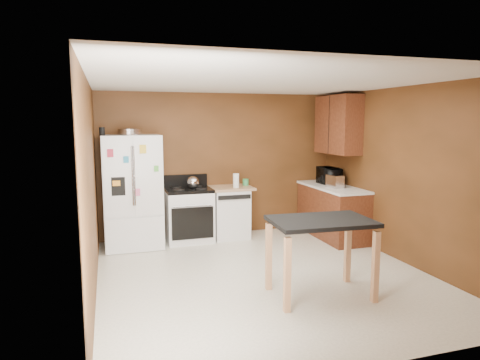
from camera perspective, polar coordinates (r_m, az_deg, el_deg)
name	(u,v)px	position (r m, az deg, el deg)	size (l,w,h in m)	color
floor	(264,275)	(5.78, 3.24, -12.57)	(4.50, 4.50, 0.00)	white
ceiling	(266,82)	(5.43, 3.46, 12.96)	(4.50, 4.50, 0.00)	white
wall_back	(220,164)	(7.60, -2.63, 2.08)	(4.20, 4.20, 0.00)	brown
wall_front	(366,220)	(3.49, 16.51, -5.17)	(4.20, 4.20, 0.00)	brown
wall_left	(91,189)	(5.13, -19.21, -1.17)	(4.50, 4.50, 0.00)	brown
wall_right	(403,175)	(6.50, 20.94, 0.58)	(4.50, 4.50, 0.00)	brown
roasting_pan	(130,132)	(6.96, -14.50, 6.24)	(0.38, 0.38, 0.09)	silver
pen_cup	(102,131)	(6.80, -17.92, 6.19)	(0.08, 0.08, 0.12)	black
kettle	(193,182)	(7.15, -6.29, -0.32)	(0.21, 0.21, 0.21)	silver
paper_towel	(236,181)	(7.28, -0.54, -0.07)	(0.10, 0.10, 0.24)	white
green_canister	(246,182)	(7.52, 0.75, -0.29)	(0.11, 0.11, 0.12)	#38934E
toaster	(335,181)	(7.39, 12.54, -0.17)	(0.18, 0.29, 0.21)	silver
microwave	(329,177)	(7.76, 11.84, 0.45)	(0.49, 0.33, 0.27)	black
refrigerator	(133,192)	(7.03, -14.13, -1.50)	(0.90, 0.80, 1.80)	white
gas_range	(189,214)	(7.27, -6.84, -4.53)	(0.76, 0.68, 1.10)	white
dishwasher	(230,212)	(7.46, -1.41, -4.24)	(0.78, 0.63, 0.89)	white
right_cabinets	(334,185)	(7.62, 12.39, -0.67)	(0.63, 1.58, 2.45)	brown
island	(321,232)	(5.01, 10.74, -6.81)	(1.18, 0.82, 0.91)	black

